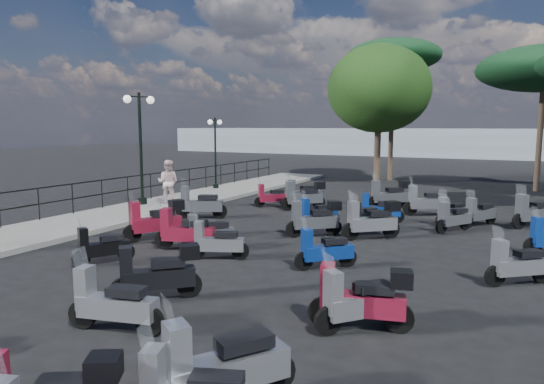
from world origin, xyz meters
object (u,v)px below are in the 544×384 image
at_px(scooter_1, 102,247).
at_px(lamp_post_1, 141,141).
at_px(scooter_16, 379,210).
at_px(scooter_31, 453,218).
at_px(scooter_19, 362,299).
at_px(scooter_28, 452,212).
at_px(scooter_8, 209,233).
at_px(scooter_9, 315,219).
at_px(scooter_10, 304,196).
at_px(scooter_20, 325,251).
at_px(scooter_22, 372,221).
at_px(scooter_21, 364,218).
at_px(scooter_15, 317,214).
at_px(scooter_26, 518,265).
at_px(lamp_post_2, 215,148).
at_px(pedestrian_far, 168,182).
at_px(scooter_11, 271,197).
at_px(scooter_6, 113,304).
at_px(scooter_4, 200,204).
at_px(scooter_14, 217,243).
at_px(scooter_3, 185,232).
at_px(pine_2, 394,57).
at_px(scooter_5, 303,194).
at_px(scooter_7, 157,274).
at_px(broadleaf_tree, 379,89).
at_px(scooter_2, 155,221).
at_px(scooter_29, 533,213).
at_px(scooter_25, 359,303).
at_px(scooter_17, 389,195).
at_px(scooter_32, 480,213).
at_px(scooter_18, 222,368).

bearing_deg(scooter_1, lamp_post_1, -24.99).
bearing_deg(scooter_16, scooter_31, -118.01).
distance_m(scooter_19, scooter_28, 9.53).
relative_size(scooter_8, scooter_9, 0.87).
bearing_deg(scooter_10, scooter_20, 164.91).
distance_m(scooter_1, scooter_22, 7.42).
height_order(scooter_20, scooter_21, scooter_20).
xyz_separation_m(scooter_19, scooter_20, (-1.77, 2.89, -0.09)).
xyz_separation_m(lamp_post_1, scooter_8, (6.21, -4.26, -2.25)).
xyz_separation_m(scooter_15, scooter_26, (5.89, -3.49, 0.00)).
distance_m(lamp_post_2, scooter_15, 10.07).
distance_m(pedestrian_far, scooter_10, 5.50).
relative_size(scooter_11, scooter_28, 0.87).
bearing_deg(scooter_11, scooter_6, 154.91).
height_order(scooter_4, scooter_14, scooter_4).
distance_m(scooter_3, pine_2, 20.54).
relative_size(scooter_5, scooter_15, 1.11).
distance_m(scooter_10, scooter_15, 3.31).
height_order(lamp_post_1, scooter_7, lamp_post_1).
xyz_separation_m(lamp_post_2, scooter_15, (7.96, -5.91, -1.74)).
bearing_deg(scooter_4, scooter_21, -107.16).
bearing_deg(scooter_16, scooter_1, 131.33).
height_order(lamp_post_2, scooter_6, lamp_post_2).
xyz_separation_m(scooter_22, broadleaf_tree, (-3.66, 13.80, 4.81)).
height_order(scooter_11, scooter_31, scooter_31).
bearing_deg(scooter_3, scooter_22, -67.49).
height_order(scooter_2, scooter_29, scooter_2).
xyz_separation_m(scooter_25, broadleaf_tree, (-5.26, 20.14, 4.90)).
distance_m(pedestrian_far, scooter_11, 4.22).
distance_m(lamp_post_1, scooter_22, 10.05).
xyz_separation_m(scooter_2, scooter_17, (4.69, 8.46, -0.01)).
distance_m(scooter_31, broadleaf_tree, 13.86).
relative_size(scooter_1, scooter_31, 0.97).
bearing_deg(scooter_19, scooter_4, 35.90).
bearing_deg(scooter_20, scooter_21, -39.24).
xyz_separation_m(scooter_25, pine_2, (-4.99, 22.15, 6.90)).
xyz_separation_m(broadleaf_tree, pine_2, (0.27, 2.01, 2.00)).
bearing_deg(scooter_28, scooter_32, -132.26).
bearing_deg(scooter_25, scooter_32, -54.88).
bearing_deg(scooter_20, scooter_1, 68.86).
distance_m(scooter_17, scooter_31, 4.40).
height_order(scooter_14, scooter_18, scooter_18).
bearing_deg(lamp_post_2, scooter_4, -58.66).
distance_m(lamp_post_1, scooter_21, 9.49).
distance_m(scooter_10, scooter_32, 6.41).
bearing_deg(lamp_post_2, scooter_18, -54.14).
xyz_separation_m(scooter_16, scooter_26, (4.30, -5.15, -0.01)).
relative_size(scooter_18, scooter_28, 1.16).
relative_size(scooter_1, scooter_15, 1.06).
bearing_deg(scooter_10, scooter_2, 122.74).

